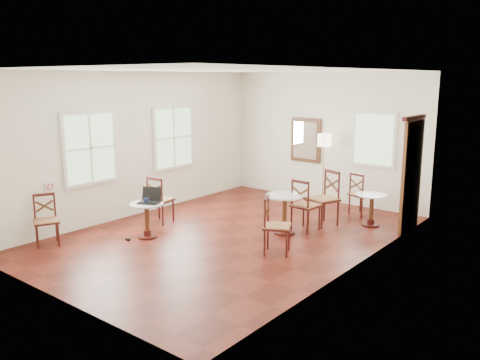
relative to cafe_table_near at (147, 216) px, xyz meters
The scene contains 17 objects.
ground 1.57m from the cafe_table_near, 43.16° to the left, with size 7.00×7.00×0.00m, color #56180E.
room_shell 2.24m from the cafe_table_near, 51.41° to the left, with size 5.02×7.02×3.01m.
cafe_table_near is the anchor object (origin of this frame).
cafe_table_mid 2.54m from the cafe_table_near, 44.00° to the left, with size 0.70×0.70×0.74m.
cafe_table_back 4.34m from the cafe_table_near, 48.34° to the left, with size 0.60×0.60×0.64m.
chair_near_a 0.97m from the cafe_table_near, 123.65° to the left, with size 0.51×0.51×0.95m.
chair_near_b 1.72m from the cafe_table_near, 127.92° to the right, with size 0.55×0.55×0.89m.
chair_mid_a 2.96m from the cafe_table_near, 46.80° to the left, with size 0.50×0.50×1.00m.
chair_mid_b 2.44m from the cafe_table_near, 18.36° to the left, with size 0.59×0.59×0.96m.
chair_back_a 4.51m from the cafe_table_near, 57.97° to the left, with size 0.53×0.53×0.92m.
chair_back_b 3.47m from the cafe_table_near, 52.08° to the left, with size 0.64×0.64×1.08m.
floor_lamp 4.48m from the cafe_table_near, 73.06° to the left, with size 0.32×0.32×1.62m.
laptop 0.33m from the cafe_table_near, 91.72° to the left, with size 0.47×0.44×0.27m.
mouse 0.28m from the cafe_table_near, 52.53° to the left, with size 0.10×0.06×0.04m, color black.
navy_mug 0.29m from the cafe_table_near, 84.20° to the right, with size 0.12×0.08×0.10m.
water_glass 0.30m from the cafe_table_near, 31.23° to the left, with size 0.07×0.07×0.11m, color white.
power_adapter 0.53m from the cafe_table_near, 113.82° to the right, with size 0.09×0.05×0.04m, color black.
Camera 1 is at (5.65, -6.80, 2.87)m, focal length 37.25 mm.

